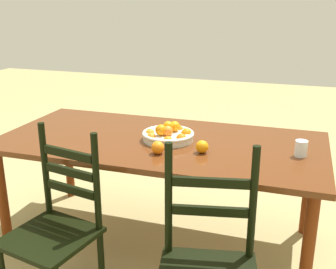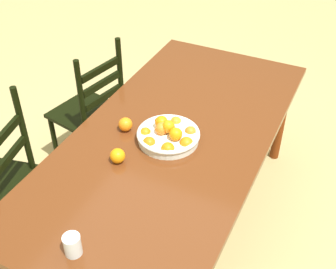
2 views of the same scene
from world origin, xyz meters
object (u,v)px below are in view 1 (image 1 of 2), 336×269
Objects in this scene: dining_table at (160,150)px; orange_loose_1 at (202,147)px; orange_loose_0 at (158,148)px; chair_near_window at (57,229)px; drinking_glass at (301,148)px; fruit_bowl at (168,134)px.

dining_table is 27.41× the size of orange_loose_1.
orange_loose_0 is at bearing 106.37° from dining_table.
orange_loose_1 is (-0.63, -0.61, 0.32)m from chair_near_window.
drinking_glass is at bearing 177.98° from dining_table.
orange_loose_1 is (-0.24, -0.10, -0.00)m from orange_loose_0.
orange_loose_0 is at bearing 21.43° from orange_loose_1.
orange_loose_1 is at bearing 12.52° from drinking_glass.
dining_table is 0.13m from fruit_bowl.
drinking_glass is at bearing -164.67° from orange_loose_0.
orange_loose_1 is 0.80× the size of drinking_glass.
chair_near_window is 1.44m from drinking_glass.
orange_loose_1 is at bearing 149.69° from fruit_bowl.
chair_near_window is (0.31, 0.77, -0.21)m from dining_table.
dining_table is 27.26× the size of orange_loose_0.
dining_table is 22.00× the size of drinking_glass.
dining_table is at bearing -2.02° from drinking_glass.
drinking_glass is (-0.82, 0.03, 0.01)m from fruit_bowl.
orange_loose_0 is 0.26m from orange_loose_1.
chair_near_window reaches higher than dining_table.
dining_table is at bearing -73.63° from orange_loose_0.
drinking_glass reaches higher than orange_loose_0.
orange_loose_0 is at bearing 93.73° from fruit_bowl.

